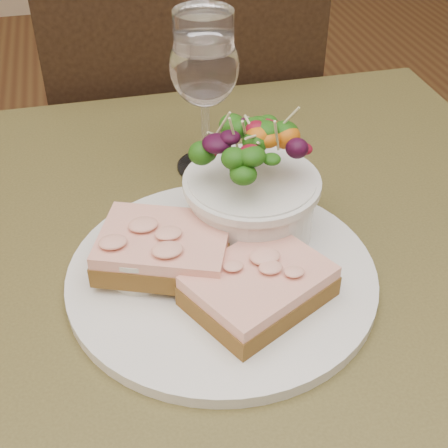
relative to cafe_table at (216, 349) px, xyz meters
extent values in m
cube|color=#443E1D|center=(0.00, 0.00, 0.08)|extent=(0.80, 0.80, 0.04)
cylinder|color=black|center=(0.34, 0.34, -0.29)|extent=(0.05, 0.05, 0.71)
cube|color=black|center=(0.06, 0.64, -0.20)|extent=(0.43, 0.43, 0.04)
cube|color=black|center=(0.06, 0.45, 0.03)|extent=(0.42, 0.05, 0.45)
cube|color=black|center=(0.06, 0.64, -0.42)|extent=(0.37, 0.37, 0.45)
cylinder|color=white|center=(0.01, 0.00, 0.11)|extent=(0.29, 0.29, 0.01)
cube|color=#4D2F14|center=(0.03, -0.05, 0.12)|extent=(0.15, 0.13, 0.02)
cube|color=#FFF5C1|center=(0.03, -0.05, 0.14)|extent=(0.14, 0.13, 0.01)
cube|color=#4D2F14|center=(-0.05, 0.01, 0.13)|extent=(0.14, 0.12, 0.02)
cube|color=#FFF5C1|center=(-0.05, 0.01, 0.15)|extent=(0.14, 0.12, 0.01)
cylinder|color=silver|center=(-0.07, 0.01, 0.13)|extent=(0.07, 0.07, 0.04)
cylinder|color=brown|center=(-0.07, 0.01, 0.15)|extent=(0.06, 0.06, 0.01)
cylinder|color=white|center=(0.05, 0.05, 0.14)|extent=(0.12, 0.12, 0.06)
ellipsoid|color=#14390A|center=(0.05, 0.05, 0.20)|extent=(0.11, 0.11, 0.06)
ellipsoid|color=#14390A|center=(-0.06, 0.07, 0.12)|extent=(0.04, 0.04, 0.01)
sphere|color=#911107|center=(-0.08, 0.06, 0.12)|extent=(0.02, 0.02, 0.02)
cylinder|color=white|center=(0.03, 0.19, 0.10)|extent=(0.07, 0.07, 0.00)
cylinder|color=white|center=(0.03, 0.19, 0.15)|extent=(0.01, 0.01, 0.09)
ellipsoid|color=white|center=(0.03, 0.19, 0.23)|extent=(0.08, 0.08, 0.09)
camera|label=1|loc=(-0.09, -0.43, 0.51)|focal=50.00mm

